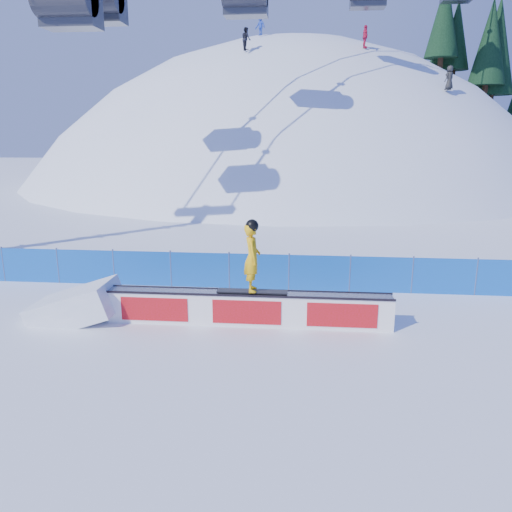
# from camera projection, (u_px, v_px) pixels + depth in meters

# --- Properties ---
(ground) EXTENTS (160.00, 160.00, 0.00)m
(ground) POSITION_uv_depth(u_px,v_px,m) (243.00, 344.00, 12.43)
(ground) COLOR white
(ground) RESTS_ON ground
(snow_hill) EXTENTS (64.00, 64.00, 64.00)m
(snow_hill) POSITION_uv_depth(u_px,v_px,m) (288.00, 337.00, 57.39)
(snow_hill) COLOR white
(snow_hill) RESTS_ON ground
(treeline) EXTENTS (17.85, 11.89, 20.51)m
(treeline) POSITION_uv_depth(u_px,v_px,m) (500.00, 66.00, 48.83)
(treeline) COLOR #342015
(treeline) RESTS_ON ground
(safety_fence) EXTENTS (22.05, 0.05, 1.30)m
(safety_fence) POSITION_uv_depth(u_px,v_px,m) (259.00, 271.00, 16.63)
(safety_fence) COLOR blue
(safety_fence) RESTS_ON ground
(rail_box) EXTENTS (7.81, 0.58, 0.94)m
(rail_box) POSITION_uv_depth(u_px,v_px,m) (248.00, 308.00, 13.61)
(rail_box) COLOR white
(rail_box) RESTS_ON ground
(snow_ramp) EXTENTS (2.48, 1.56, 1.54)m
(snow_ramp) POSITION_uv_depth(u_px,v_px,m) (77.00, 318.00, 14.16)
(snow_ramp) COLOR white
(snow_ramp) RESTS_ON ground
(snowboarder) EXTENTS (1.91, 0.73, 1.99)m
(snowboarder) POSITION_uv_depth(u_px,v_px,m) (252.00, 257.00, 13.24)
(snowboarder) COLOR black
(snowboarder) RESTS_ON rail_box
(distant_skiers) EXTENTS (15.69, 8.79, 6.82)m
(distant_skiers) POSITION_uv_depth(u_px,v_px,m) (314.00, 41.00, 39.13)
(distant_skiers) COLOR black
(distant_skiers) RESTS_ON ground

